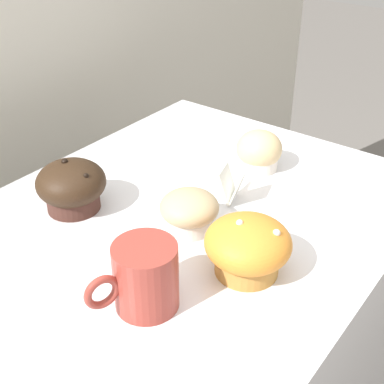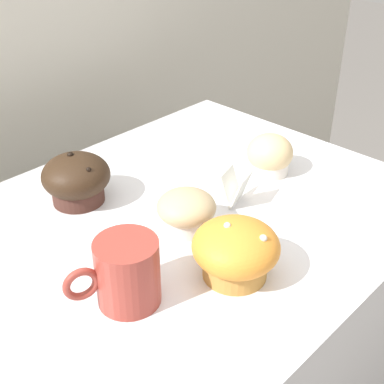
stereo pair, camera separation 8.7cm
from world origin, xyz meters
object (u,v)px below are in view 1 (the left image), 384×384
object	(u,v)px
muffin_front_center	(71,186)
muffin_back_left	(248,247)
coffee_cup	(145,276)
muffin_front_left	(189,211)
muffin_back_right	(259,152)

from	to	relation	value
muffin_front_center	muffin_back_left	xyz separation A→B (m)	(0.04, -0.32, -0.00)
muffin_front_center	muffin_back_left	distance (m)	0.32
coffee_cup	muffin_front_left	bearing A→B (deg)	18.94
muffin_front_center	coffee_cup	size ratio (longest dim) A/B	0.92
muffin_back_left	muffin_front_left	bearing A→B (deg)	75.28
coffee_cup	muffin_front_center	bearing A→B (deg)	67.95
coffee_cup	muffin_back_left	bearing A→B (deg)	-26.71
muffin_back_right	muffin_front_left	size ratio (longest dim) A/B	0.92
muffin_front_center	muffin_front_left	bearing A→B (deg)	-70.15
muffin_front_left	coffee_cup	bearing A→B (deg)	-161.06
muffin_back_left	coffee_cup	world-z (taller)	coffee_cup
muffin_back_left	coffee_cup	xyz separation A→B (m)	(-0.14, 0.07, 0.01)
muffin_front_left	muffin_front_center	bearing A→B (deg)	109.85
coffee_cup	muffin_back_right	bearing A→B (deg)	10.47
muffin_front_center	muffin_back_right	world-z (taller)	muffin_front_center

